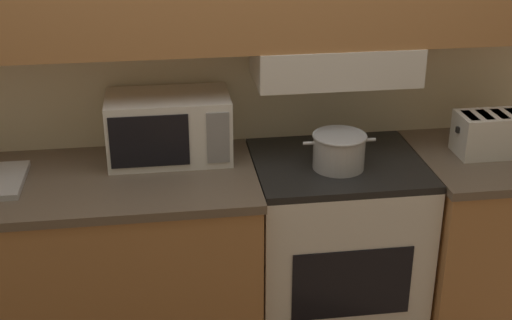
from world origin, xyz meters
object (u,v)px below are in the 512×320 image
stove_range (333,256)px  cooking_pot (339,150)px  toaster (490,134)px  microwave (169,127)px

stove_range → cooking_pot: size_ratio=3.08×
stove_range → toaster: 0.86m
cooking_pot → microwave: microwave is taller
microwave → toaster: bearing=-6.2°
stove_range → cooking_pot: 0.55m
microwave → toaster: (1.36, -0.15, -0.05)m
microwave → toaster: size_ratio=1.72×
cooking_pot → microwave: (-0.68, 0.20, 0.06)m
stove_range → microwave: bearing=168.8°
stove_range → microwave: size_ratio=1.83×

